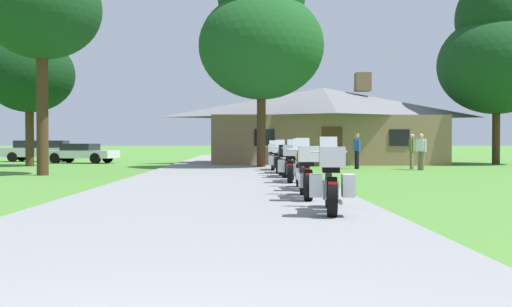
# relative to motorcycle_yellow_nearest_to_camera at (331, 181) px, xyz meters

# --- Properties ---
(ground_plane) EXTENTS (500.00, 500.00, 0.00)m
(ground_plane) POSITION_rel_motorcycle_yellow_nearest_to_camera_xyz_m (-2.15, 12.31, -0.61)
(ground_plane) COLOR #4C8433
(asphalt_driveway) EXTENTS (6.40, 80.00, 0.06)m
(asphalt_driveway) POSITION_rel_motorcycle_yellow_nearest_to_camera_xyz_m (-2.15, 10.31, -0.58)
(asphalt_driveway) COLOR gray
(asphalt_driveway) RESTS_ON ground
(motorcycle_yellow_nearest_to_camera) EXTENTS (0.85, 2.08, 1.30)m
(motorcycle_yellow_nearest_to_camera) POSITION_rel_motorcycle_yellow_nearest_to_camera_xyz_m (0.00, 0.00, 0.00)
(motorcycle_yellow_nearest_to_camera) COLOR black
(motorcycle_yellow_nearest_to_camera) RESTS_ON asphalt_driveway
(motorcycle_red_second_in_row) EXTENTS (0.66, 2.08, 1.30)m
(motorcycle_red_second_in_row) POSITION_rel_motorcycle_yellow_nearest_to_camera_xyz_m (-0.13, 2.78, 0.01)
(motorcycle_red_second_in_row) COLOR black
(motorcycle_red_second_in_row) RESTS_ON asphalt_driveway
(motorcycle_yellow_third_in_row) EXTENTS (0.66, 2.08, 1.30)m
(motorcycle_yellow_third_in_row) POSITION_rel_motorcycle_yellow_nearest_to_camera_xyz_m (0.07, 5.35, 0.01)
(motorcycle_yellow_third_in_row) COLOR black
(motorcycle_yellow_third_in_row) RESTS_ON asphalt_driveway
(motorcycle_orange_fourth_in_row) EXTENTS (0.88, 2.08, 1.30)m
(motorcycle_orange_fourth_in_row) POSITION_rel_motorcycle_yellow_nearest_to_camera_xyz_m (-0.00, 8.23, 0.00)
(motorcycle_orange_fourth_in_row) COLOR black
(motorcycle_orange_fourth_in_row) RESTS_ON asphalt_driveway
(motorcycle_blue_fifth_in_row) EXTENTS (0.75, 2.08, 1.30)m
(motorcycle_blue_fifth_in_row) POSITION_rel_motorcycle_yellow_nearest_to_camera_xyz_m (-0.05, 10.89, 0.00)
(motorcycle_blue_fifth_in_row) COLOR black
(motorcycle_blue_fifth_in_row) RESTS_ON asphalt_driveway
(motorcycle_white_sixth_in_row) EXTENTS (0.83, 2.08, 1.30)m
(motorcycle_white_sixth_in_row) POSITION_rel_motorcycle_yellow_nearest_to_camera_xyz_m (-0.05, 13.72, 0.00)
(motorcycle_white_sixth_in_row) COLOR black
(motorcycle_white_sixth_in_row) RESTS_ON asphalt_driveway
(motorcycle_black_farthest_in_row) EXTENTS (0.66, 2.08, 1.30)m
(motorcycle_black_farthest_in_row) POSITION_rel_motorcycle_yellow_nearest_to_camera_xyz_m (-0.12, 16.51, 0.01)
(motorcycle_black_farthest_in_row) COLOR black
(motorcycle_black_farthest_in_row) RESTS_ON asphalt_driveway
(stone_lodge) EXTENTS (13.93, 7.40, 5.45)m
(stone_lodge) POSITION_rel_motorcycle_yellow_nearest_to_camera_xyz_m (3.43, 26.34, 1.73)
(stone_lodge) COLOR #896B4C
(stone_lodge) RESTS_ON ground
(bystander_olive_shirt_near_lodge) EXTENTS (0.37, 0.49, 1.67)m
(bystander_olive_shirt_near_lodge) POSITION_rel_motorcycle_yellow_nearest_to_camera_xyz_m (6.48, 18.17, 0.32)
(bystander_olive_shirt_near_lodge) COLOR #75664C
(bystander_olive_shirt_near_lodge) RESTS_ON ground
(bystander_blue_shirt_beside_signpost) EXTENTS (0.30, 0.54, 1.69)m
(bystander_blue_shirt_beside_signpost) POSITION_rel_motorcycle_yellow_nearest_to_camera_xyz_m (4.00, 18.72, 0.34)
(bystander_blue_shirt_beside_signpost) COLOR black
(bystander_blue_shirt_beside_signpost) RESTS_ON ground
(bystander_white_shirt_by_tree) EXTENTS (0.39, 0.46, 1.67)m
(bystander_white_shirt_by_tree) POSITION_rel_motorcycle_yellow_nearest_to_camera_xyz_m (6.65, 17.30, 0.32)
(bystander_white_shirt_by_tree) COLOR #75664C
(bystander_white_shirt_by_tree) RESTS_ON ground
(tree_left_far) EXTENTS (4.72, 4.72, 8.54)m
(tree_left_far) POSITION_rel_motorcycle_yellow_nearest_to_camera_xyz_m (-12.76, 22.49, 4.82)
(tree_left_far) COLOR #422D19
(tree_left_far) RESTS_ON ground
(tree_by_lodge_front) EXTENTS (6.20, 6.20, 10.83)m
(tree_by_lodge_front) POSITION_rel_motorcycle_yellow_nearest_to_camera_xyz_m (-0.52, 20.03, 6.16)
(tree_by_lodge_front) COLOR #422D19
(tree_by_lodge_front) RESTS_ON ground
(tree_right_of_lodge) EXTENTS (6.73, 6.73, 10.99)m
(tree_right_of_lodge) POSITION_rel_motorcycle_yellow_nearest_to_camera_xyz_m (13.30, 24.90, 5.97)
(tree_right_of_lodge) COLOR #422D19
(tree_right_of_lodge) RESTS_ON ground
(parked_silver_suv_far_left) EXTENTS (4.61, 1.92, 1.40)m
(parked_silver_suv_far_left) POSITION_rel_motorcycle_yellow_nearest_to_camera_xyz_m (-14.94, 30.72, 0.17)
(parked_silver_suv_far_left) COLOR #ADAFB7
(parked_silver_suv_far_left) RESTS_ON ground
(parked_white_sedan_far_left) EXTENTS (4.50, 2.70, 1.20)m
(parked_white_sedan_far_left) POSITION_rel_motorcycle_yellow_nearest_to_camera_xyz_m (-11.30, 27.31, 0.03)
(parked_white_sedan_far_left) COLOR silver
(parked_white_sedan_far_left) RESTS_ON ground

